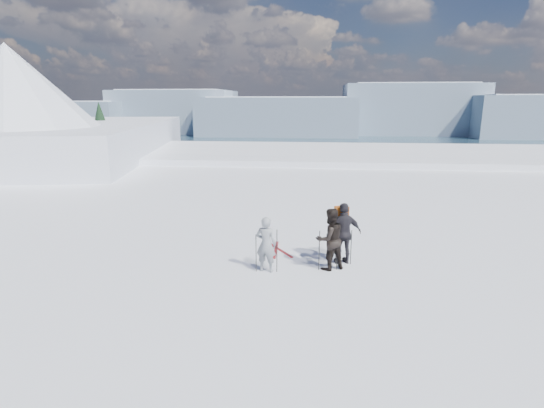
# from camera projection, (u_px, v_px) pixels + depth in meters

# --- Properties ---
(lake_basin) EXTENTS (820.00, 820.00, 71.62)m
(lake_basin) POSITION_uv_depth(u_px,v_px,m) (321.00, 221.00, 41.94)
(lake_basin) COLOR white
(lake_basin) RESTS_ON ground
(far_mountain_range) EXTENTS (770.00, 110.00, 53.00)m
(far_mountain_range) POSITION_uv_depth(u_px,v_px,m) (345.00, 113.00, 449.74)
(far_mountain_range) COLOR slate
(far_mountain_range) RESTS_ON ground
(near_ridge) EXTENTS (31.37, 35.68, 25.62)m
(near_ridge) POSITION_uv_depth(u_px,v_px,m) (59.00, 187.00, 43.18)
(near_ridge) COLOR white
(near_ridge) RESTS_ON ground
(skier_grey) EXTENTS (0.70, 0.53, 1.72)m
(skier_grey) POSITION_uv_depth(u_px,v_px,m) (266.00, 244.00, 12.81)
(skier_grey) COLOR gray
(skier_grey) RESTS_ON ground
(skier_dark) EXTENTS (1.18, 1.10, 1.94)m
(skier_dark) POSITION_uv_depth(u_px,v_px,m) (330.00, 239.00, 12.96)
(skier_dark) COLOR black
(skier_dark) RESTS_ON ground
(skier_pack) EXTENTS (1.26, 0.85, 1.99)m
(skier_pack) POSITION_uv_depth(u_px,v_px,m) (344.00, 234.00, 13.42)
(skier_pack) COLOR black
(skier_pack) RESTS_ON ground
(backpack) EXTENTS (0.48, 0.37, 0.59)m
(backpack) POSITION_uv_depth(u_px,v_px,m) (342.00, 192.00, 13.35)
(backpack) COLOR #CD5A13
(backpack) RESTS_ON skier_pack
(ski_poles) EXTENTS (2.94, 0.92, 1.37)m
(ski_poles) POSITION_uv_depth(u_px,v_px,m) (313.00, 249.00, 13.06)
(ski_poles) COLOR black
(ski_poles) RESTS_ON ground
(skis_loose) EXTENTS (1.02, 1.70, 0.03)m
(skis_loose) POSITION_uv_depth(u_px,v_px,m) (278.00, 250.00, 14.82)
(skis_loose) COLOR black
(skis_loose) RESTS_ON ground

